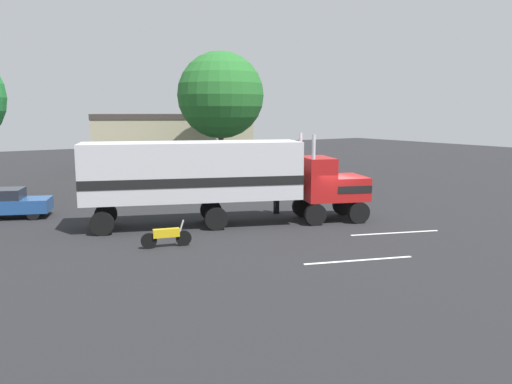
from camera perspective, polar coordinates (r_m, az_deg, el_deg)
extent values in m
plane|color=#232326|center=(26.60, 8.47, -3.29)|extent=(120.00, 120.00, 0.00)
cube|color=silver|center=(24.75, 15.27, -4.43)|extent=(4.18, 1.68, 0.01)
cube|color=silver|center=(19.99, 11.40, -7.49)|extent=(4.20, 1.62, 0.01)
cube|color=#B21919|center=(27.02, 9.99, 0.53)|extent=(2.58, 2.98, 1.20)
cube|color=#B21919|center=(26.41, 6.79, 1.51)|extent=(2.21, 2.84, 2.20)
cube|color=silver|center=(27.38, 11.81, 0.59)|extent=(0.84, 1.99, 1.08)
cube|color=black|center=(27.01, 9.99, 0.66)|extent=(2.60, 3.02, 0.36)
cylinder|color=silver|center=(27.21, 4.97, 3.03)|extent=(0.18, 0.18, 3.40)
cylinder|color=silver|center=(25.12, 6.42, 2.51)|extent=(0.18, 0.18, 3.40)
cube|color=silver|center=(25.06, -7.11, 2.37)|extent=(10.73, 6.23, 2.80)
cube|color=black|center=(25.11, -7.09, 1.41)|extent=(10.74, 6.26, 0.44)
cylinder|color=silver|center=(27.94, 6.71, -0.67)|extent=(1.44, 1.07, 0.64)
cylinder|color=black|center=(28.33, 9.67, -1.43)|extent=(1.13, 0.68, 1.10)
cylinder|color=black|center=(26.33, 11.41, -2.27)|extent=(1.13, 0.68, 1.10)
cylinder|color=black|center=(27.58, 5.21, -1.62)|extent=(1.13, 0.68, 1.10)
cylinder|color=black|center=(25.52, 6.65, -2.51)|extent=(1.13, 0.68, 1.10)
cylinder|color=black|center=(26.58, -5.06, -2.02)|extent=(1.13, 0.68, 1.10)
cylinder|color=black|center=(24.44, -4.45, -2.99)|extent=(1.13, 0.68, 1.10)
cylinder|color=black|center=(26.50, -16.41, -2.39)|extent=(1.13, 0.68, 1.10)
cylinder|color=black|center=(24.36, -16.82, -3.40)|extent=(1.13, 0.68, 1.10)
cylinder|color=black|center=(28.34, 2.44, -1.59)|extent=(0.18, 0.18, 0.82)
cylinder|color=black|center=(28.35, 2.14, -1.58)|extent=(0.18, 0.18, 0.82)
cylinder|color=#A5728C|center=(28.23, 2.30, -0.19)|extent=(0.34, 0.34, 0.58)
sphere|color=tan|center=(28.17, 2.30, 0.63)|extent=(0.23, 0.23, 0.23)
cube|color=black|center=(28.42, 2.33, -0.07)|extent=(0.30, 0.29, 0.36)
cube|color=#234C8C|center=(30.14, -26.09, -1.37)|extent=(4.75, 3.36, 0.70)
cube|color=#1E232D|center=(30.10, -26.53, -0.20)|extent=(2.58, 2.34, 0.55)
cylinder|color=black|center=(30.57, -22.95, -1.69)|extent=(0.68, 0.45, 0.64)
cylinder|color=black|center=(29.08, -23.61, -2.25)|extent=(0.68, 0.45, 0.64)
cylinder|color=black|center=(21.81, -8.08, -5.12)|extent=(0.66, 0.26, 0.66)
cylinder|color=black|center=(21.61, -11.88, -5.36)|extent=(0.66, 0.26, 0.66)
cube|color=gold|center=(21.63, -9.99, -4.52)|extent=(1.13, 0.50, 0.36)
cylinder|color=silver|center=(21.69, -8.37, -3.98)|extent=(0.29, 0.14, 0.69)
cylinder|color=brown|center=(42.71, -3.91, 4.43)|extent=(0.44, 0.44, 4.44)
sphere|color=#266C2A|center=(42.59, -3.98, 10.74)|extent=(7.08, 7.08, 7.08)
cube|color=#B7AD8C|center=(50.37, -9.24, 5.56)|extent=(15.88, 10.92, 5.36)
cube|color=#3F3833|center=(50.29, -9.31, 8.32)|extent=(16.01, 11.05, 0.50)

